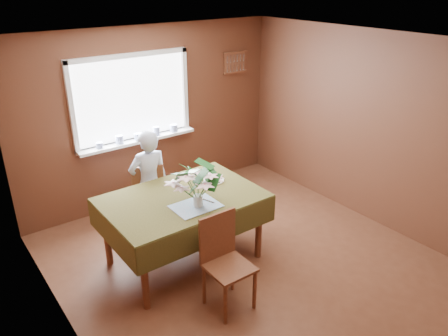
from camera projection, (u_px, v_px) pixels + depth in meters
floor at (252, 266)px, 5.05m from camera, size 4.50×4.50×0.00m
ceiling at (259, 44)px, 4.04m from camera, size 4.50×4.50×0.00m
wall_back at (153, 116)px, 6.19m from camera, size 4.00×0.00×4.00m
wall_left at (63, 229)px, 3.46m from camera, size 0.00×4.50×4.50m
wall_right at (373, 130)px, 5.64m from camera, size 0.00×4.50×4.50m
window_assembly at (135, 114)px, 5.95m from camera, size 1.72×0.20×1.22m
spoon_rack at (235, 62)px, 6.72m from camera, size 0.44×0.05×0.33m
dining_table at (183, 205)px, 4.87m from camera, size 1.73×1.18×0.85m
chair_far at (148, 193)px, 5.63m from camera, size 0.51×0.51×0.93m
chair_near at (224, 258)px, 4.31m from camera, size 0.43×0.43×0.99m
seated_woman at (149, 183)px, 5.47m from camera, size 0.54×0.38×1.39m
flower_bouquet at (198, 182)px, 4.52m from camera, size 0.52×0.52×0.44m
side_plate at (214, 180)px, 5.20m from camera, size 0.32×0.32×0.01m
table_knife at (205, 200)px, 4.74m from camera, size 0.10×0.23×0.00m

